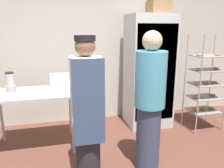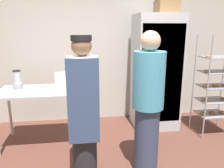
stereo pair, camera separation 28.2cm
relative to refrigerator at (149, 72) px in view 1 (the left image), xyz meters
name	(u,v)px [view 1 (the left image)]	position (x,y,z in m)	size (l,w,h in m)	color
back_wall	(101,49)	(-0.77, 0.55, 0.38)	(6.40, 0.12, 2.75)	#B7B2A8
refrigerator	(149,72)	(0.00, 0.00, 0.00)	(0.77, 0.68, 1.99)	#ADAFB5
baking_rack	(206,84)	(0.90, -0.40, -0.19)	(0.57, 0.46, 1.67)	#93969B
prep_counter	(33,98)	(-1.96, -0.40, -0.23)	(1.15, 0.72, 0.86)	#ADAFB5
donut_box	(60,87)	(-1.57, -0.39, -0.09)	(0.29, 0.20, 0.24)	white
blender_pitcher	(10,83)	(-2.26, -0.29, -0.01)	(0.14, 0.14, 0.29)	#99999E
cardboard_storage_box	(159,7)	(0.12, -0.03, 1.11)	(0.35, 0.34, 0.23)	#937047
person_baker	(87,108)	(-1.29, -1.29, -0.12)	(0.36, 0.37, 1.68)	#232328
person_customer	(150,103)	(-0.54, -1.29, -0.11)	(0.37, 0.37, 1.73)	#333D56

